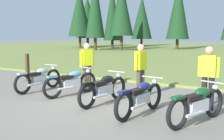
{
  "coord_description": "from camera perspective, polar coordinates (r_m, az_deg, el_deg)",
  "views": [
    {
      "loc": [
        4.31,
        -6.47,
        1.98
      ],
      "look_at": [
        0.0,
        0.6,
        0.9
      ],
      "focal_mm": 44.37,
      "sensor_mm": 36.0,
      "label": 1
    }
  ],
  "objects": [
    {
      "name": "forest_treeline",
      "position": [
        37.4,
        16.36,
        10.98
      ],
      "size": [
        39.36,
        28.12,
        8.97
      ],
      "color": "#47331E",
      "rests_on": "ground"
    },
    {
      "name": "trail_marker_post",
      "position": [
        12.13,
        -17.02,
        0.48
      ],
      "size": [
        0.12,
        0.12,
        1.16
      ],
      "primitive_type": "cube",
      "color": "#47331E",
      "rests_on": "ground"
    },
    {
      "name": "rider_checking_bike",
      "position": [
        9.74,
        -5.18,
        1.32
      ],
      "size": [
        0.35,
        0.51,
        1.67
      ],
      "color": "#4C4233",
      "rests_on": "ground"
    },
    {
      "name": "rider_with_back_turned",
      "position": [
        8.65,
        5.93,
        0.54
      ],
      "size": [
        0.29,
        0.54,
        1.67
      ],
      "color": "#4C4233",
      "rests_on": "ground"
    },
    {
      "name": "motorcycle_sky_blue",
      "position": [
        9.04,
        -8.38,
        -2.47
      ],
      "size": [
        0.74,
        2.06,
        0.88
      ],
      "color": "black",
      "rests_on": "ground"
    },
    {
      "name": "motorcycle_navy",
      "position": [
        6.86,
        5.9,
        -5.6
      ],
      "size": [
        0.62,
        2.1,
        0.88
      ],
      "color": "black",
      "rests_on": "ground"
    },
    {
      "name": "motorcycle_british_green",
      "position": [
        6.46,
        17.24,
        -6.7
      ],
      "size": [
        0.88,
        2.02,
        0.88
      ],
      "color": "black",
      "rests_on": "ground"
    },
    {
      "name": "rider_in_hivis_vest",
      "position": [
        7.58,
        19.26,
        -0.8
      ],
      "size": [
        0.55,
        0.25,
        1.67
      ],
      "color": "black",
      "rests_on": "ground"
    },
    {
      "name": "motorcycle_silver",
      "position": [
        9.99,
        -14.79,
        -1.7
      ],
      "size": [
        0.62,
        2.1,
        0.88
      ],
      "color": "black",
      "rests_on": "ground"
    },
    {
      "name": "motorcycle_black",
      "position": [
        7.88,
        -1.67,
        -3.85
      ],
      "size": [
        0.62,
        2.1,
        0.88
      ],
      "color": "black",
      "rests_on": "ground"
    },
    {
      "name": "ground_plane",
      "position": [
        8.02,
        -2.25,
        -6.87
      ],
      "size": [
        140.0,
        140.0,
        0.0
      ],
      "primitive_type": "plane",
      "color": "gray"
    }
  ]
}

